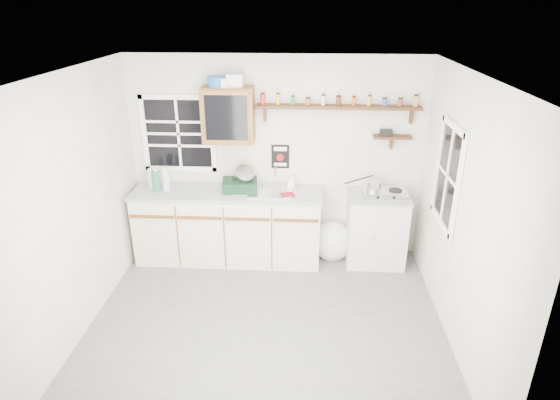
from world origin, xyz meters
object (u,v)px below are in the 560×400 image
(hotplate, at_px, (384,193))
(spice_shelf, at_px, (339,106))
(main_cabinet, at_px, (228,225))
(upper_cabinet, at_px, (228,115))
(right_cabinet, at_px, (376,228))
(dish_rack, at_px, (241,182))

(hotplate, bearing_deg, spice_shelf, 159.00)
(main_cabinet, distance_m, upper_cabinet, 1.37)
(right_cabinet, bearing_deg, main_cabinet, -179.21)
(upper_cabinet, xyz_separation_m, dish_rack, (0.14, -0.08, -0.80))
(right_cabinet, bearing_deg, upper_cabinet, 176.24)
(spice_shelf, bearing_deg, right_cabinet, -19.92)
(main_cabinet, distance_m, spice_shelf, 1.98)
(main_cabinet, relative_size, upper_cabinet, 3.55)
(main_cabinet, height_order, hotplate, hotplate)
(upper_cabinet, distance_m, dish_rack, 0.82)
(upper_cabinet, relative_size, dish_rack, 1.41)
(right_cabinet, xyz_separation_m, upper_cabinet, (-1.80, 0.12, 1.37))
(main_cabinet, height_order, upper_cabinet, upper_cabinet)
(upper_cabinet, bearing_deg, main_cabinet, -103.68)
(main_cabinet, relative_size, right_cabinet, 2.54)
(right_cabinet, distance_m, upper_cabinet, 2.26)
(right_cabinet, relative_size, upper_cabinet, 1.40)
(dish_rack, height_order, hotplate, dish_rack)
(upper_cabinet, xyz_separation_m, hotplate, (1.86, -0.14, -0.88))
(main_cabinet, relative_size, hotplate, 4.36)
(dish_rack, xyz_separation_m, hotplate, (1.72, -0.05, -0.08))
(upper_cabinet, bearing_deg, right_cabinet, -3.76)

